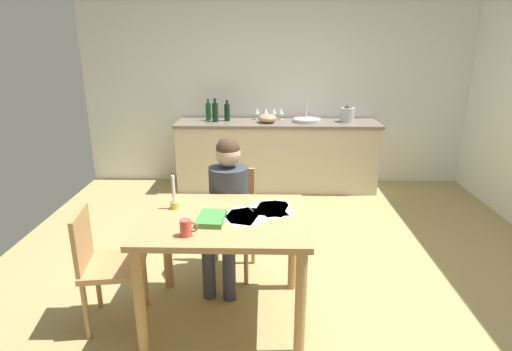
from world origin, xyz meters
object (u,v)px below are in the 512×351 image
Objects in this scene: chair_side_empty at (104,263)px; wine_glass_back_left at (266,111)px; stovetop_kettle at (347,114)px; bottle_oil at (208,111)px; coffee_mug at (186,228)px; bottle_wine_red at (227,112)px; dining_table at (224,234)px; person_seated at (227,202)px; wine_glass_near_sink at (281,111)px; book_magazine at (211,218)px; chair_at_table at (231,215)px; wine_glass_by_kettle at (274,111)px; mixing_bowl at (267,118)px; sink_unit at (307,120)px; wine_glass_back_right at (257,111)px; candlestick at (174,200)px; bottle_vinegar at (215,112)px.

wine_glass_back_left reaches higher than chair_side_empty.
chair_side_empty is 3.64m from stovetop_kettle.
bottle_oil is (0.35, 2.97, 0.55)m from chair_side_empty.
bottle_wine_red is at bearing 90.47° from coffee_mug.
wine_glass_back_left reaches higher than dining_table.
person_seated is 7.76× the size of wine_glass_near_sink.
coffee_mug is 0.26m from book_magazine.
chair_at_table is 3.20× the size of bottle_oil.
stovetop_kettle is at bearing 57.96° from chair_at_table.
bottle_wine_red is at bearing -168.43° from wine_glass_back_left.
book_magazine is 3.06m from wine_glass_back_left.
wine_glass_by_kettle is at bearing 80.41° from person_seated.
book_magazine is 1.08× the size of mixing_bowl.
dining_table is 10.05× the size of coffee_mug.
chair_side_empty is at bearing -111.54° from wine_glass_by_kettle.
sink_unit is 1.29m from bottle_oil.
chair_at_table is 5.76× the size of wine_glass_back_right.
bottle_oil is at bearing 100.84° from book_magazine.
chair_at_table is 2.35m from wine_glass_back_right.
candlestick is 2.69m from mixing_bowl.
bottle_wine_red reaches higher than wine_glass_by_kettle.
wine_glass_by_kettle is (0.41, 2.43, 0.33)m from person_seated.
sink_unit is 0.46m from wine_glass_by_kettle.
candlestick is 2.95m from wine_glass_near_sink.
person_seated is at bearing 37.82° from chair_side_empty.
stovetop_kettle is at bearing -0.46° from sink_unit.
person_seated is at bearing -81.28° from bottle_vinegar.
coffee_mug is at bearing -69.29° from candlestick.
book_magazine is at bearing 1.39° from chair_side_empty.
person_seated is at bearing -97.15° from chair_at_table.
bottle_oil is at bearing 83.36° from chair_side_empty.
stovetop_kettle is at bearing -8.12° from wine_glass_back_left.
person_seated is 3.96× the size of bottle_vinegar.
bottle_oil reaches higher than stovetop_kettle.
wine_glass_back_left is at bearing 5.98° from bottle_oil.
wine_glass_back_right is at bearing 172.68° from stovetop_kettle.
sink_unit is 1.19× the size of bottle_vinegar.
person_seated reaches higher than sink_unit.
candlestick is at bearing -102.76° from wine_glass_back_left.
bottle_vinegar is 0.78m from wine_glass_by_kettle.
stovetop_kettle is (1.36, 2.28, 0.32)m from person_seated.
wine_glass_back_left is (-0.02, 0.22, 0.05)m from mixing_bowl.
dining_table is 3.70× the size of bottle_vinegar.
stovetop_kettle is (2.15, 2.90, 0.53)m from chair_side_empty.
person_seated is (-0.03, 0.53, 0.02)m from dining_table.
bottle_wine_red reaches higher than dining_table.
bottle_vinegar is 1.70m from stovetop_kettle.
coffee_mug is 0.46m from candlestick.
mixing_bowl is 1.09× the size of stovetop_kettle.
dining_table is 3.02m from wine_glass_near_sink.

